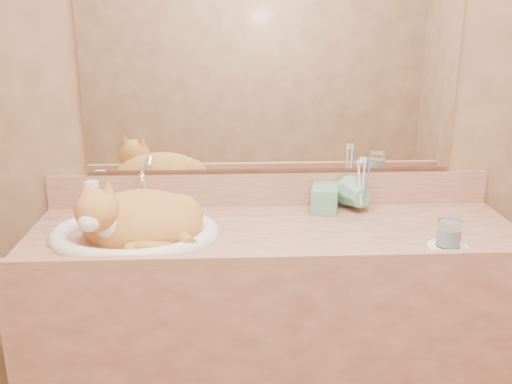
{
  "coord_description": "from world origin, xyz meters",
  "views": [
    {
      "loc": [
        -0.15,
        -1.0,
        1.52
      ],
      "look_at": [
        -0.06,
        0.7,
        0.99
      ],
      "focal_mm": 40.0,
      "sensor_mm": 36.0,
      "label": 1
    }
  ],
  "objects_px": {
    "sink_basin": "(134,211)",
    "cat": "(137,218)",
    "toothbrush_cup": "(362,200)",
    "water_glass": "(449,233)",
    "vanity_counter": "(274,345)",
    "soap_dispenser": "(324,189)"
  },
  "relations": [
    {
      "from": "sink_basin",
      "to": "cat",
      "type": "relative_size",
      "value": 1.34
    },
    {
      "from": "cat",
      "to": "toothbrush_cup",
      "type": "relative_size",
      "value": 3.33
    },
    {
      "from": "toothbrush_cup",
      "to": "water_glass",
      "type": "xyz_separation_m",
      "value": [
        0.19,
        -0.31,
        -0.0
      ]
    },
    {
      "from": "vanity_counter",
      "to": "water_glass",
      "type": "height_order",
      "value": "water_glass"
    },
    {
      "from": "cat",
      "to": "toothbrush_cup",
      "type": "distance_m",
      "value": 0.77
    },
    {
      "from": "cat",
      "to": "toothbrush_cup",
      "type": "bearing_deg",
      "value": 16.94
    },
    {
      "from": "cat",
      "to": "soap_dispenser",
      "type": "relative_size",
      "value": 1.93
    },
    {
      "from": "toothbrush_cup",
      "to": "soap_dispenser",
      "type": "bearing_deg",
      "value": -174.85
    },
    {
      "from": "sink_basin",
      "to": "toothbrush_cup",
      "type": "xyz_separation_m",
      "value": [
        0.76,
        0.16,
        -0.03
      ]
    },
    {
      "from": "soap_dispenser",
      "to": "vanity_counter",
      "type": "bearing_deg",
      "value": -130.89
    },
    {
      "from": "cat",
      "to": "water_glass",
      "type": "distance_m",
      "value": 0.96
    },
    {
      "from": "soap_dispenser",
      "to": "water_glass",
      "type": "xyz_separation_m",
      "value": [
        0.33,
        -0.3,
        -0.05
      ]
    },
    {
      "from": "vanity_counter",
      "to": "cat",
      "type": "bearing_deg",
      "value": -176.96
    },
    {
      "from": "soap_dispenser",
      "to": "toothbrush_cup",
      "type": "relative_size",
      "value": 1.72
    },
    {
      "from": "soap_dispenser",
      "to": "water_glass",
      "type": "bearing_deg",
      "value": -29.55
    },
    {
      "from": "soap_dispenser",
      "to": "toothbrush_cup",
      "type": "bearing_deg",
      "value": 18.35
    },
    {
      "from": "sink_basin",
      "to": "cat",
      "type": "bearing_deg",
      "value": -23.24
    },
    {
      "from": "cat",
      "to": "sink_basin",
      "type": "bearing_deg",
      "value": 163.18
    },
    {
      "from": "sink_basin",
      "to": "toothbrush_cup",
      "type": "relative_size",
      "value": 4.47
    },
    {
      "from": "cat",
      "to": "soap_dispenser",
      "type": "height_order",
      "value": "soap_dispenser"
    },
    {
      "from": "soap_dispenser",
      "to": "water_glass",
      "type": "distance_m",
      "value": 0.45
    },
    {
      "from": "sink_basin",
      "to": "soap_dispenser",
      "type": "xyz_separation_m",
      "value": [
        0.63,
        0.15,
        0.02
      ]
    }
  ]
}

